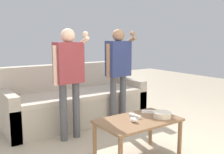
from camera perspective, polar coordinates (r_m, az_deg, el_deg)
couch at (r=4.01m, az=-8.34°, el=-5.60°), size 2.17×0.85×0.89m
coffee_table at (r=2.70m, az=5.93°, el=-10.87°), size 0.86×0.52×0.45m
snack_bowl at (r=2.77m, az=11.33°, el=-8.42°), size 0.19×0.19×0.06m
game_remote_nunchuk at (r=2.59m, az=4.97°, el=-9.68°), size 0.06×0.09×0.05m
player_right at (r=3.68m, az=1.45°, el=2.60°), size 0.43×0.27×1.43m
player_left at (r=3.18m, az=-9.77°, el=1.38°), size 0.43×0.27×1.42m
game_remote_wand_near at (r=2.91m, az=8.36°, el=-7.81°), size 0.14×0.14×0.03m
game_remote_wand_far at (r=2.74m, az=5.17°, el=-8.79°), size 0.06×0.16×0.03m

